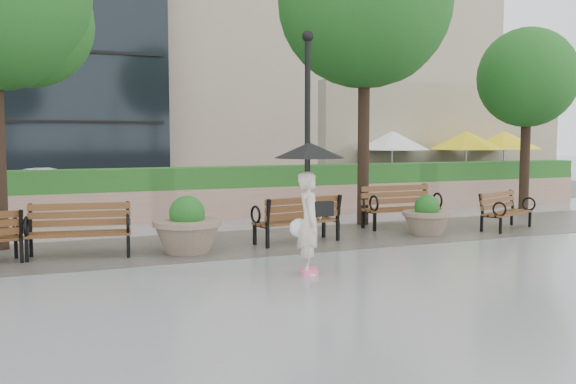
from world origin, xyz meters
name	(u,v)px	position (x,y,z in m)	size (l,w,h in m)	color
ground	(342,268)	(0.00, 0.00, 0.00)	(100.00, 100.00, 0.00)	gray
cobble_strip	(274,241)	(0.00, 3.00, 0.01)	(28.00, 3.20, 0.01)	#383330
hedge_wall	(217,193)	(0.00, 7.00, 0.66)	(24.00, 0.80, 1.35)	tan
cafe_wall	(446,140)	(9.50, 10.00, 2.00)	(10.00, 0.60, 4.00)	tan
cafe_hedge	(474,188)	(9.00, 7.80, 0.45)	(8.00, 0.50, 0.90)	#25511B
asphalt_street	(182,203)	(0.00, 11.00, 0.00)	(40.00, 7.00, 0.00)	black
bench_1	(79,242)	(-3.86, 2.64, 0.28)	(1.86, 0.98, 0.95)	brown
bench_2	(297,229)	(0.32, 2.54, 0.28)	(1.86, 0.99, 0.95)	brown
bench_3	(401,216)	(3.43, 3.57, 0.29)	(1.85, 0.75, 0.99)	brown
bench_4	(506,219)	(5.51, 2.38, 0.25)	(1.70, 1.20, 0.86)	brown
planter_left	(187,231)	(-1.98, 2.34, 0.42)	(1.27, 1.27, 1.06)	#7F6B56
planter_right	(427,219)	(3.35, 2.42, 0.35)	(1.06, 1.06, 0.89)	#7F6B56
lamppost	(307,148)	(0.78, 3.06, 1.91)	(0.28, 0.28, 4.32)	black
tree_0	(1,1)	(-5.00, 4.14, 4.65)	(3.65, 3.59, 6.57)	black
tree_1	(369,7)	(3.04, 4.48, 5.23)	(4.16, 4.16, 7.45)	black
tree_2	(529,82)	(9.00, 5.47, 3.73)	(3.03, 2.86, 5.27)	black
patio_umb_white	(392,141)	(6.71, 9.18, 1.99)	(2.50, 2.50, 2.30)	black
patio_umb_yellow_a	(466,141)	(9.24, 8.53, 1.99)	(2.50, 2.50, 2.30)	black
patio_umb_yellow_b	(504,141)	(10.96, 8.63, 1.99)	(2.50, 2.50, 2.30)	black
car_right	(55,190)	(-3.83, 10.42, 0.61)	(1.30, 3.73, 1.23)	silver
pedestrian	(309,195)	(-0.67, -0.15, 1.25)	(1.11, 1.11, 2.05)	beige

